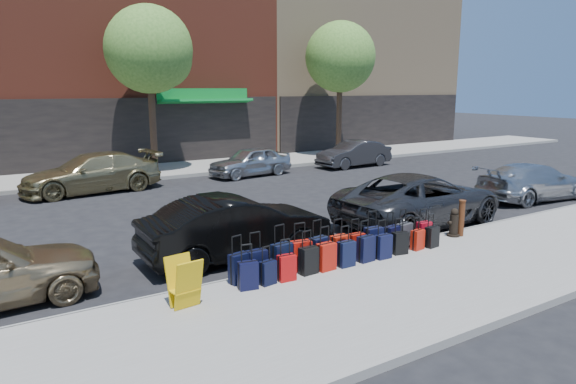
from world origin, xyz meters
TOP-DOWN VIEW (x-y plane):
  - ground at (0.00, 0.00)m, footprint 120.00×120.00m
  - sidewalk_near at (0.00, -6.50)m, footprint 60.00×4.00m
  - sidewalk_far at (0.00, 10.00)m, footprint 60.00×4.00m
  - curb_near at (0.00, -4.48)m, footprint 60.00×0.08m
  - curb_far at (0.00, 7.98)m, footprint 60.00×0.08m
  - building_right at (16.00, 17.99)m, footprint 15.00×12.12m
  - tree_center at (0.64, 9.50)m, footprint 3.80×3.80m
  - tree_right at (11.14, 9.50)m, footprint 3.80×3.80m
  - suitcase_front_0 at (-2.42, -4.77)m, footprint 0.43×0.29m
  - suitcase_front_1 at (-2.04, -4.79)m, footprint 0.40×0.22m
  - suitcase_front_2 at (-1.47, -4.80)m, footprint 0.46×0.29m
  - suitcase_front_3 at (-1.01, -4.81)m, footprint 0.45×0.29m
  - suitcase_front_4 at (-0.52, -4.77)m, footprint 0.44×0.29m
  - suitcase_front_5 at (-0.02, -4.83)m, footprint 0.41×0.24m
  - suitcase_front_6 at (0.51, -4.77)m, footprint 0.37×0.21m
  - suitcase_front_7 at (0.97, -4.81)m, footprint 0.42×0.24m
  - suitcase_front_8 at (1.56, -4.79)m, footprint 0.40×0.26m
  - suitcase_front_9 at (1.96, -4.79)m, footprint 0.41×0.27m
  - suitcase_front_10 at (2.58, -4.84)m, footprint 0.37×0.22m
  - suitcase_back_0 at (-2.42, -5.14)m, footprint 0.40×0.27m
  - suitcase_back_1 at (-1.99, -5.14)m, footprint 0.34×0.23m
  - suitcase_back_2 at (-1.58, -5.15)m, footprint 0.36×0.23m
  - suitcase_back_3 at (-1.00, -5.08)m, footprint 0.40×0.25m
  - suitcase_back_4 at (-0.56, -5.09)m, footprint 0.41×0.25m
  - suitcase_back_5 at (-0.07, -5.13)m, footprint 0.37×0.22m
  - suitcase_back_6 at (0.50, -5.11)m, footprint 0.40×0.26m
  - suitcase_back_7 at (0.95, -5.16)m, footprint 0.37×0.21m
  - suitcase_back_8 at (1.49, -5.13)m, footprint 0.38×0.26m
  - suitcase_back_9 at (2.07, -5.12)m, footprint 0.34×0.23m
  - suitcase_back_10 at (2.51, -5.16)m, footprint 0.36×0.23m
  - fire_hydrant at (3.69, -4.80)m, footprint 0.37×0.33m
  - bollard at (3.86, -4.89)m, footprint 0.17×0.17m
  - display_rack at (-3.72, -5.26)m, footprint 0.55×0.60m
  - car_near_1 at (-1.59, -3.01)m, footprint 4.45×1.57m
  - car_near_2 at (4.22, -3.11)m, footprint 5.51×2.83m
  - car_near_3 at (10.09, -2.87)m, footprint 4.59×2.20m
  - car_far_1 at (-2.80, 6.77)m, footprint 5.25×2.53m
  - car_far_2 at (4.00, 6.85)m, footprint 3.99×2.01m
  - car_far_3 at (9.68, 6.52)m, footprint 4.02×1.58m

SIDE VIEW (x-z plane):
  - ground at x=0.00m, z-range 0.00..0.00m
  - sidewalk_near at x=0.00m, z-range 0.00..0.15m
  - sidewalk_far at x=0.00m, z-range 0.00..0.15m
  - curb_near at x=0.00m, z-range 0.00..0.15m
  - curb_far at x=0.00m, z-range 0.00..0.15m
  - suitcase_back_1 at x=-1.99m, z-range 0.01..0.77m
  - suitcase_back_9 at x=2.07m, z-range 0.01..0.77m
  - suitcase_back_10 at x=2.51m, z-range 0.00..0.81m
  - suitcase_back_8 at x=1.49m, z-range -0.01..0.83m
  - suitcase_back_2 at x=-1.58m, z-range -0.01..0.83m
  - suitcase_front_10 at x=2.58m, z-range -0.01..0.85m
  - suitcase_back_0 at x=-2.42m, z-range -0.01..0.86m
  - suitcase_back_7 at x=0.95m, z-range -0.01..0.86m
  - suitcase_front_6 at x=0.51m, z-range -0.01..0.86m
  - suitcase_back_5 at x=-0.07m, z-range -0.02..0.87m
  - suitcase_back_3 at x=-1.00m, z-range -0.02..0.89m
  - suitcase_front_8 at x=1.56m, z-range -0.02..0.88m
  - suitcase_back_6 at x=0.50m, z-range -0.02..0.89m
  - suitcase_front_9 at x=1.96m, z-range -0.02..0.90m
  - suitcase_back_4 at x=-0.56m, z-range -0.03..0.91m
  - suitcase_front_0 at x=-2.42m, z-range -0.03..0.92m
  - suitcase_front_5 at x=-0.02m, z-range -0.03..0.93m
  - suitcase_front_1 at x=-2.04m, z-range -0.03..0.93m
  - suitcase_front_4 at x=-0.52m, z-range -0.04..0.96m
  - suitcase_front_7 at x=0.97m, z-range -0.04..0.97m
  - suitcase_front_3 at x=-1.01m, z-range -0.04..0.97m
  - suitcase_front_2 at x=-1.47m, z-range -0.04..0.99m
  - fire_hydrant at x=3.69m, z-range 0.12..0.85m
  - display_rack at x=-3.72m, z-range 0.15..1.02m
  - bollard at x=3.86m, z-range 0.16..1.10m
  - car_near_3 at x=10.09m, z-range 0.00..1.29m
  - car_far_3 at x=9.68m, z-range 0.00..1.30m
  - car_far_2 at x=4.00m, z-range 0.00..1.31m
  - car_near_1 at x=-1.59m, z-range 0.00..1.46m
  - car_far_1 at x=-2.80m, z-range 0.00..1.47m
  - car_near_2 at x=4.22m, z-range 0.00..1.49m
  - tree_center at x=0.64m, z-range 1.78..9.05m
  - tree_right at x=11.14m, z-range 1.78..9.05m
  - building_right at x=16.00m, z-range -0.02..17.98m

